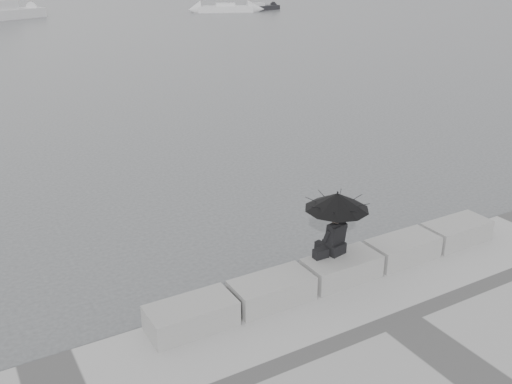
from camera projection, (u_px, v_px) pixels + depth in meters
ground at (327, 289)px, 12.47m from camera, size 360.00×360.00×0.00m
stone_block_far_left at (191, 316)px, 10.25m from camera, size 1.60×0.80×0.50m
stone_block_left at (272, 290)px, 11.04m from camera, size 1.60×0.80×0.50m
stone_block_centre at (341, 268)px, 11.83m from camera, size 1.60×0.80×0.50m
stone_block_right at (403, 249)px, 12.61m from camera, size 1.60×0.80×0.50m
stone_block_far_right at (456, 232)px, 13.40m from camera, size 1.60×0.80×0.50m
seated_person at (337, 208)px, 11.53m from camera, size 1.33×1.33×1.39m
bag at (321, 253)px, 11.70m from camera, size 0.31×0.18×0.20m
sailboat_right at (225, 8)px, 76.95m from camera, size 7.74×5.06×12.90m
motor_cruiser at (3, 12)px, 67.54m from camera, size 10.18×7.05×4.50m
small_motorboat at (262, 8)px, 80.12m from camera, size 5.75×2.70×1.10m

